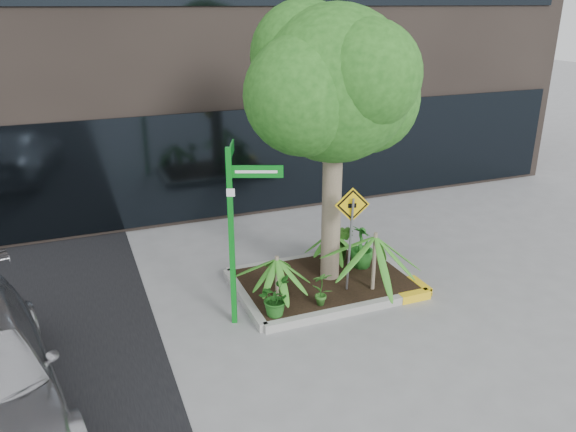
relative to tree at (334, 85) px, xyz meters
name	(u,v)px	position (x,y,z in m)	size (l,w,h in m)	color
ground	(321,295)	(-0.35, -0.40, -3.76)	(80.00, 80.00, 0.00)	gray
planter	(326,282)	(-0.12, -0.12, -3.66)	(3.35, 2.36, 0.15)	#9E9E99
tree	(334,85)	(0.00, 0.00, 0.00)	(3.44, 3.05, 5.15)	gray
palm_front	(376,237)	(0.51, -0.77, -2.57)	(1.25, 1.25, 1.39)	gray
palm_left	(277,259)	(-1.23, -0.42, -2.86)	(0.90, 0.90, 1.00)	gray
palm_back	(333,232)	(0.36, 0.60, -2.99)	(0.75, 0.75, 0.83)	gray
shrub_a	(274,298)	(-1.48, -0.95, -3.30)	(0.57, 0.57, 0.63)	#1D5A19
shrub_b	(362,246)	(0.77, 0.14, -3.18)	(0.49, 0.49, 0.87)	#22691F
shrub_c	(322,288)	(-0.61, -0.95, -3.29)	(0.34, 0.34, 0.65)	#2B641F
shrub_d	(342,242)	(0.53, 0.53, -3.22)	(0.44, 0.44, 0.79)	#285619
street_sign_post	(235,218)	(-2.02, -0.66, -1.89)	(0.84, 1.10, 3.03)	#0C871D
cattle_sign	(351,223)	(0.04, -0.72, -2.27)	(0.60, 0.25, 1.99)	slate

